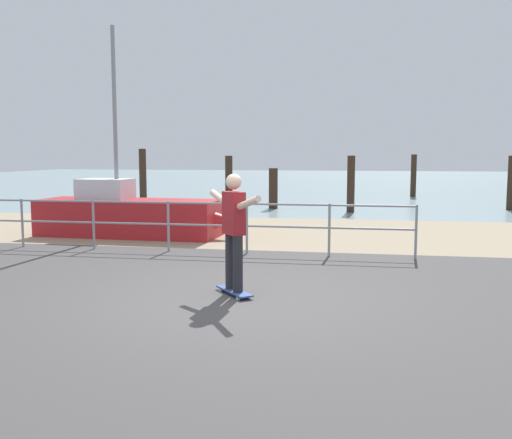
% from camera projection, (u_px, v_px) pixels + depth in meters
% --- Properties ---
extents(ground_plane, '(24.00, 10.00, 0.04)m').
position_uv_depth(ground_plane, '(214.00, 322.00, 6.84)').
color(ground_plane, '#474444').
rests_on(ground_plane, ground).
extents(beach_strip, '(24.00, 6.00, 0.04)m').
position_uv_depth(beach_strip, '(290.00, 232.00, 14.67)').
color(beach_strip, tan).
rests_on(beach_strip, ground).
extents(sea_surface, '(72.00, 50.00, 0.04)m').
position_uv_depth(sea_surface, '(334.00, 181.00, 42.06)').
color(sea_surface, '#849EA3').
rests_on(sea_surface, ground).
extents(railing_fence, '(9.85, 0.05, 1.05)m').
position_uv_depth(railing_fence, '(168.00, 218.00, 11.63)').
color(railing_fence, gray).
rests_on(railing_fence, ground).
extents(sailboat, '(4.99, 1.57, 5.02)m').
position_uv_depth(sailboat, '(135.00, 215.00, 13.84)').
color(sailboat, '#B21E23').
rests_on(sailboat, ground).
extents(skateboard, '(0.66, 0.75, 0.08)m').
position_uv_depth(skateboard, '(234.00, 291.00, 8.10)').
color(skateboard, '#334C8C').
rests_on(skateboard, ground).
extents(skateboarder, '(0.97, 1.18, 1.65)m').
position_uv_depth(skateboarder, '(234.00, 225.00, 7.99)').
color(skateboarder, '#26262B').
rests_on(skateboarder, skateboard).
extents(groyne_post_0, '(0.29, 0.29, 2.20)m').
position_uv_depth(groyne_post_0, '(143.00, 176.00, 23.16)').
color(groyne_post_0, '#332319').
rests_on(groyne_post_0, ground).
extents(groyne_post_1, '(0.34, 0.34, 1.92)m').
position_uv_depth(groyne_post_1, '(229.00, 177.00, 26.11)').
color(groyne_post_1, '#332319').
rests_on(groyne_post_1, ground).
extents(groyne_post_2, '(0.32, 0.32, 1.49)m').
position_uv_depth(groyne_post_2, '(273.00, 189.00, 20.72)').
color(groyne_post_2, '#332319').
rests_on(groyne_post_2, ground).
extents(groyne_post_3, '(0.26, 0.26, 1.95)m').
position_uv_depth(groyne_post_3, '(351.00, 184.00, 19.36)').
color(groyne_post_3, '#332319').
rests_on(groyne_post_3, ground).
extents(groyne_post_4, '(0.26, 0.26, 1.97)m').
position_uv_depth(groyne_post_4, '(413.00, 176.00, 26.49)').
color(groyne_post_4, '#332319').
rests_on(groyne_post_4, ground).
extents(groyne_post_5, '(0.28, 0.28, 1.94)m').
position_uv_depth(groyne_post_5, '(511.00, 183.00, 20.13)').
color(groyne_post_5, '#332319').
rests_on(groyne_post_5, ground).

